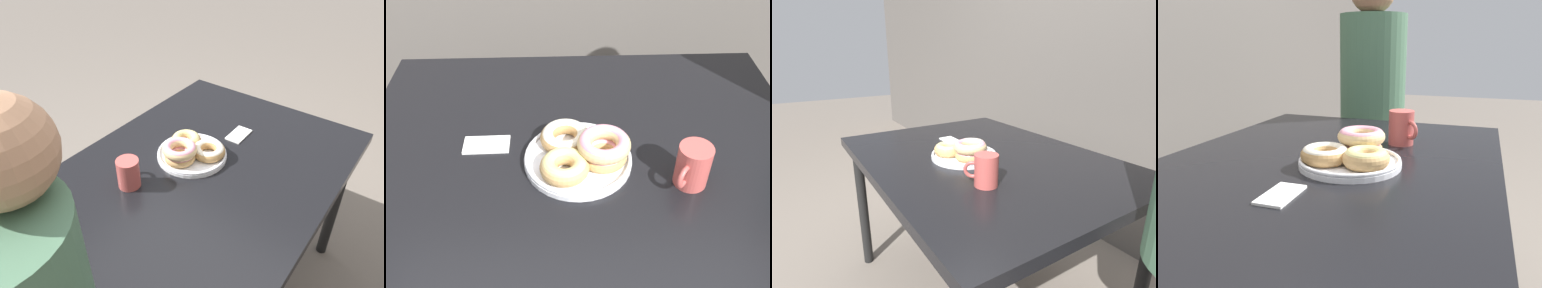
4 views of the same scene
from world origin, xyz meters
The scene contains 5 objects.
wall_back centered at (0.00, 1.12, 1.30)m, with size 8.00×0.05×2.60m.
dining_table centered at (0.00, 0.17, 0.67)m, with size 1.20×0.91×0.74m.
donut_plate centered at (-0.01, 0.09, 0.77)m, with size 0.29×0.27×0.09m.
coffee_mug centered at (0.25, 0.01, 0.79)m, with size 0.09×0.10×0.11m.
napkin centered at (-0.25, 0.16, 0.74)m, with size 0.12×0.07×0.01m.
Camera 3 is at (0.98, -0.53, 1.17)m, focal length 28.00 mm.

